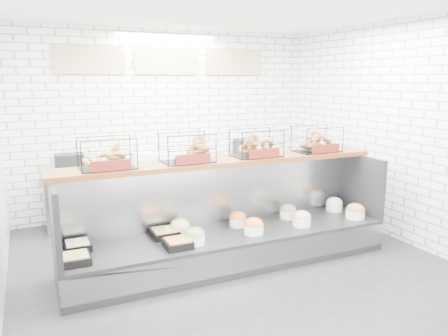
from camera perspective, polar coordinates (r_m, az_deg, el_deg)
name	(u,v)px	position (r m, az deg, el deg)	size (l,w,h in m)	color
ground	(241,272)	(5.25, 2.29, -13.45)	(5.50, 5.50, 0.00)	black
room_shell	(220,93)	(5.30, -0.49, 9.82)	(5.02, 5.51, 3.01)	white
display_case	(230,236)	(5.41, 0.76, -8.91)	(4.00, 0.90, 1.20)	black
bagel_shelf	(223,150)	(5.29, -0.15, 2.40)	(4.10, 0.50, 0.40)	#4C2910
prep_counter	(175,187)	(7.22, -6.45, -2.53)	(4.00, 0.60, 1.20)	#93969B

